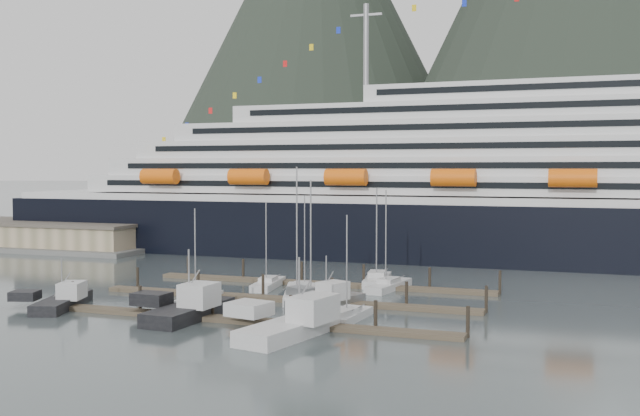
{
  "coord_description": "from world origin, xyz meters",
  "views": [
    {
      "loc": [
        29.75,
        -79.11,
        15.89
      ],
      "look_at": [
        -7.07,
        22.0,
        10.25
      ],
      "focal_mm": 42.0,
      "sensor_mm": 36.0,
      "label": 1
    }
  ],
  "objects_px": {
    "sailboat_e": "(268,285)",
    "trawler_c": "(298,323)",
    "sailboat_f": "(377,281)",
    "sailboat_g": "(389,286)",
    "trawler_a": "(61,301)",
    "sailboat_h": "(350,316)",
    "sailboat_c": "(313,296)",
    "sailboat_d": "(297,295)",
    "trawler_e": "(325,301)",
    "cruise_ship": "(594,192)",
    "sailboat_b": "(304,289)",
    "trawler_b": "(188,309)",
    "sailboat_a": "(199,300)",
    "warehouse": "(49,237)"
  },
  "relations": [
    {
      "from": "sailboat_c",
      "to": "trawler_e",
      "type": "bearing_deg",
      "value": -149.2
    },
    {
      "from": "sailboat_f",
      "to": "trawler_c",
      "type": "relative_size",
      "value": 0.84
    },
    {
      "from": "sailboat_e",
      "to": "trawler_e",
      "type": "bearing_deg",
      "value": -141.2
    },
    {
      "from": "sailboat_c",
      "to": "sailboat_g",
      "type": "relative_size",
      "value": 1.11
    },
    {
      "from": "sailboat_g",
      "to": "sailboat_h",
      "type": "bearing_deg",
      "value": -168.76
    },
    {
      "from": "sailboat_g",
      "to": "trawler_c",
      "type": "distance_m",
      "value": 28.72
    },
    {
      "from": "sailboat_a",
      "to": "trawler_a",
      "type": "distance_m",
      "value": 15.58
    },
    {
      "from": "sailboat_h",
      "to": "trawler_e",
      "type": "distance_m",
      "value": 7.31
    },
    {
      "from": "sailboat_c",
      "to": "trawler_e",
      "type": "height_order",
      "value": "sailboat_c"
    },
    {
      "from": "sailboat_b",
      "to": "sailboat_d",
      "type": "relative_size",
      "value": 0.77
    },
    {
      "from": "sailboat_c",
      "to": "sailboat_b",
      "type": "bearing_deg",
      "value": 29.78
    },
    {
      "from": "sailboat_c",
      "to": "sailboat_f",
      "type": "distance_m",
      "value": 15.11
    },
    {
      "from": "sailboat_f",
      "to": "trawler_e",
      "type": "bearing_deg",
      "value": 168.48
    },
    {
      "from": "sailboat_h",
      "to": "sailboat_f",
      "type": "bearing_deg",
      "value": 12.86
    },
    {
      "from": "sailboat_f",
      "to": "sailboat_h",
      "type": "relative_size",
      "value": 1.2
    },
    {
      "from": "warehouse",
      "to": "trawler_c",
      "type": "bearing_deg",
      "value": -36.02
    },
    {
      "from": "sailboat_b",
      "to": "trawler_c",
      "type": "relative_size",
      "value": 0.78
    },
    {
      "from": "sailboat_a",
      "to": "trawler_b",
      "type": "relative_size",
      "value": 0.92
    },
    {
      "from": "sailboat_g",
      "to": "trawler_a",
      "type": "distance_m",
      "value": 40.84
    },
    {
      "from": "cruise_ship",
      "to": "sailboat_g",
      "type": "height_order",
      "value": "cruise_ship"
    },
    {
      "from": "trawler_e",
      "to": "sailboat_b",
      "type": "bearing_deg",
      "value": 56.44
    },
    {
      "from": "sailboat_f",
      "to": "sailboat_g",
      "type": "distance_m",
      "value": 4.89
    },
    {
      "from": "sailboat_c",
      "to": "sailboat_e",
      "type": "height_order",
      "value": "sailboat_c"
    },
    {
      "from": "sailboat_c",
      "to": "sailboat_g",
      "type": "height_order",
      "value": "sailboat_c"
    },
    {
      "from": "trawler_e",
      "to": "cruise_ship",
      "type": "bearing_deg",
      "value": -5.08
    },
    {
      "from": "sailboat_h",
      "to": "trawler_b",
      "type": "relative_size",
      "value": 0.91
    },
    {
      "from": "sailboat_h",
      "to": "trawler_e",
      "type": "xyz_separation_m",
      "value": [
        -4.68,
        5.6,
        0.46
      ]
    },
    {
      "from": "sailboat_c",
      "to": "trawler_b",
      "type": "distance_m",
      "value": 17.64
    },
    {
      "from": "sailboat_b",
      "to": "sailboat_e",
      "type": "xyz_separation_m",
      "value": [
        -5.97,
        2.03,
        0.0
      ]
    },
    {
      "from": "sailboat_e",
      "to": "trawler_c",
      "type": "height_order",
      "value": "sailboat_e"
    },
    {
      "from": "sailboat_b",
      "to": "sailboat_f",
      "type": "bearing_deg",
      "value": -59.57
    },
    {
      "from": "sailboat_b",
      "to": "sailboat_c",
      "type": "relative_size",
      "value": 0.85
    },
    {
      "from": "sailboat_f",
      "to": "trawler_e",
      "type": "relative_size",
      "value": 1.29
    },
    {
      "from": "sailboat_e",
      "to": "trawler_c",
      "type": "distance_m",
      "value": 28.43
    },
    {
      "from": "sailboat_e",
      "to": "trawler_c",
      "type": "relative_size",
      "value": 0.72
    },
    {
      "from": "sailboat_a",
      "to": "sailboat_f",
      "type": "height_order",
      "value": "sailboat_f"
    },
    {
      "from": "cruise_ship",
      "to": "sailboat_b",
      "type": "distance_m",
      "value": 58.12
    },
    {
      "from": "sailboat_d",
      "to": "trawler_a",
      "type": "xyz_separation_m",
      "value": [
        -23.07,
        -15.13,
        0.38
      ]
    },
    {
      "from": "sailboat_d",
      "to": "sailboat_e",
      "type": "bearing_deg",
      "value": 27.11
    },
    {
      "from": "warehouse",
      "to": "trawler_c",
      "type": "distance_m",
      "value": 93.1
    },
    {
      "from": "sailboat_b",
      "to": "sailboat_c",
      "type": "bearing_deg",
      "value": -171.94
    },
    {
      "from": "sailboat_h",
      "to": "trawler_b",
      "type": "bearing_deg",
      "value": 111.16
    },
    {
      "from": "sailboat_g",
      "to": "trawler_a",
      "type": "height_order",
      "value": "sailboat_g"
    },
    {
      "from": "sailboat_e",
      "to": "sailboat_g",
      "type": "distance_m",
      "value": 16.08
    },
    {
      "from": "warehouse",
      "to": "trawler_c",
      "type": "relative_size",
      "value": 2.79
    },
    {
      "from": "sailboat_d",
      "to": "sailboat_f",
      "type": "height_order",
      "value": "sailboat_d"
    },
    {
      "from": "sailboat_d",
      "to": "sailboat_f",
      "type": "distance_m",
      "value": 15.68
    },
    {
      "from": "sailboat_h",
      "to": "trawler_c",
      "type": "height_order",
      "value": "sailboat_h"
    },
    {
      "from": "sailboat_c",
      "to": "trawler_c",
      "type": "relative_size",
      "value": 0.92
    },
    {
      "from": "sailboat_g",
      "to": "trawler_a",
      "type": "relative_size",
      "value": 1.15
    }
  ]
}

